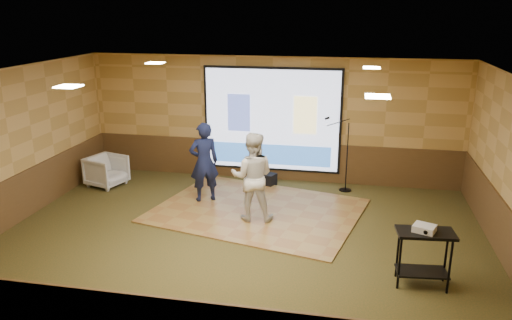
% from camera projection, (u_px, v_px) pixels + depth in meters
% --- Properties ---
extents(ground, '(9.00, 9.00, 0.00)m').
position_uv_depth(ground, '(240.00, 240.00, 9.14)').
color(ground, '#2B3518').
rests_on(ground, ground).
extents(room_shell, '(9.04, 7.04, 3.02)m').
position_uv_depth(room_shell, '(239.00, 128.00, 8.52)').
color(room_shell, tan).
rests_on(room_shell, ground).
extents(wainscot_back, '(9.00, 0.04, 0.95)m').
position_uv_depth(wainscot_back, '(272.00, 160.00, 12.26)').
color(wainscot_back, '#4E341A').
rests_on(wainscot_back, ground).
extents(wainscot_left, '(0.04, 7.00, 0.95)m').
position_uv_depth(wainscot_left, '(19.00, 198.00, 9.83)').
color(wainscot_left, '#4E341A').
rests_on(wainscot_left, ground).
extents(wainscot_right, '(0.04, 7.00, 0.95)m').
position_uv_depth(wainscot_right, '(506.00, 237.00, 8.17)').
color(wainscot_right, '#4E341A').
rests_on(wainscot_right, ground).
extents(projector_screen, '(3.32, 0.06, 2.52)m').
position_uv_depth(projector_screen, '(272.00, 121.00, 11.93)').
color(projector_screen, black).
rests_on(projector_screen, room_shell).
extents(downlight_nw, '(0.32, 0.32, 0.02)m').
position_uv_depth(downlight_nw, '(155.00, 63.00, 10.37)').
color(downlight_nw, '#FFE8BF').
rests_on(downlight_nw, room_shell).
extents(downlight_ne, '(0.32, 0.32, 0.02)m').
position_uv_depth(downlight_ne, '(372.00, 68.00, 9.55)').
color(downlight_ne, '#FFE8BF').
rests_on(downlight_ne, room_shell).
extents(downlight_sw, '(0.32, 0.32, 0.02)m').
position_uv_depth(downlight_sw, '(68.00, 86.00, 7.27)').
color(downlight_sw, '#FFE8BF').
rests_on(downlight_sw, room_shell).
extents(downlight_se, '(0.32, 0.32, 0.02)m').
position_uv_depth(downlight_se, '(378.00, 96.00, 6.45)').
color(downlight_se, '#FFE8BF').
rests_on(downlight_se, room_shell).
extents(dance_floor, '(4.67, 3.94, 0.03)m').
position_uv_depth(dance_floor, '(257.00, 210.00, 10.42)').
color(dance_floor, olive).
rests_on(dance_floor, ground).
extents(player_left, '(0.76, 0.68, 1.74)m').
position_uv_depth(player_left, '(204.00, 162.00, 10.70)').
color(player_left, '#13193B').
rests_on(player_left, dance_floor).
extents(player_right, '(0.92, 0.75, 1.77)m').
position_uv_depth(player_right, '(252.00, 177.00, 9.73)').
color(player_right, beige).
rests_on(player_right, dance_floor).
extents(av_table, '(0.85, 0.44, 0.89)m').
position_uv_depth(av_table, '(424.00, 249.00, 7.48)').
color(av_table, black).
rests_on(av_table, ground).
extents(projector, '(0.38, 0.35, 0.10)m').
position_uv_depth(projector, '(424.00, 228.00, 7.38)').
color(projector, silver).
rests_on(projector, av_table).
extents(mic_stand, '(0.68, 0.28, 1.74)m').
position_uv_depth(mic_stand, '(344.00, 170.00, 11.47)').
color(mic_stand, black).
rests_on(mic_stand, ground).
extents(banquet_chair, '(0.99, 0.98, 0.73)m').
position_uv_depth(banquet_chair, '(107.00, 171.00, 11.82)').
color(banquet_chair, gray).
rests_on(banquet_chair, ground).
extents(duffel_bag, '(0.54, 0.45, 0.29)m').
position_uv_depth(duffel_bag, '(266.00, 179.00, 11.94)').
color(duffel_bag, black).
rests_on(duffel_bag, ground).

